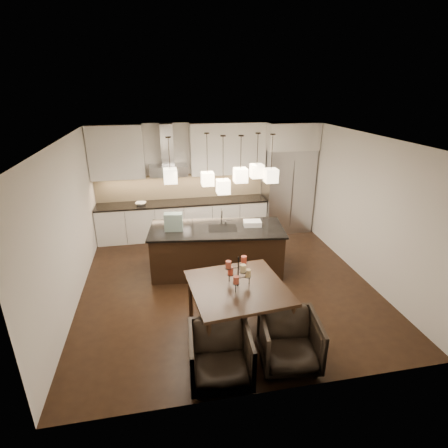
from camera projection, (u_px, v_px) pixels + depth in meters
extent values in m
cube|color=black|center=(226.00, 282.00, 6.96)|extent=(5.50, 5.50, 0.02)
cube|color=white|center=(226.00, 138.00, 5.91)|extent=(5.50, 5.50, 0.02)
cube|color=silver|center=(205.00, 179.00, 8.95)|extent=(5.50, 0.02, 2.80)
cube|color=silver|center=(274.00, 299.00, 3.92)|extent=(5.50, 0.02, 2.80)
cube|color=silver|center=(68.00, 226.00, 5.95)|extent=(0.02, 5.50, 2.80)
cube|color=silver|center=(362.00, 206.00, 6.92)|extent=(0.02, 5.50, 2.80)
cube|color=#B7B7BA|center=(287.00, 190.00, 9.10)|extent=(1.20, 0.72, 2.15)
cube|color=silver|center=(291.00, 136.00, 8.58)|extent=(1.26, 0.72, 0.65)
cube|color=silver|center=(183.00, 220.00, 8.90)|extent=(4.21, 0.62, 0.88)
cube|color=black|center=(183.00, 202.00, 8.73)|extent=(4.21, 0.66, 0.04)
cube|color=beige|center=(181.00, 186.00, 8.88)|extent=(4.21, 0.02, 0.63)
cube|color=silver|center=(116.00, 152.00, 8.12)|extent=(1.25, 0.35, 1.25)
cube|color=silver|center=(228.00, 149.00, 8.59)|extent=(1.85, 0.35, 1.25)
cube|color=#B7B7BA|center=(169.00, 170.00, 8.42)|extent=(0.90, 0.52, 0.24)
cube|color=#B7B7BA|center=(167.00, 144.00, 8.29)|extent=(0.30, 0.28, 0.96)
imported|color=silver|center=(141.00, 204.00, 8.48)|extent=(0.30, 0.30, 0.06)
cube|color=black|center=(217.00, 250.00, 7.21)|extent=(2.72, 1.37, 0.92)
cube|color=black|center=(217.00, 229.00, 7.03)|extent=(2.81, 1.46, 0.04)
cube|color=#1A4A39|center=(174.00, 222.00, 6.86)|extent=(0.38, 0.23, 0.35)
cube|color=silver|center=(252.00, 223.00, 7.13)|extent=(0.38, 0.29, 0.10)
cylinder|color=#DBC388|center=(248.00, 273.00, 5.20)|extent=(0.09, 0.09, 0.11)
cylinder|color=#D74C35|center=(230.00, 271.00, 5.26)|extent=(0.09, 0.09, 0.11)
cylinder|color=#B04C38|center=(236.00, 280.00, 5.02)|extent=(0.09, 0.09, 0.11)
cylinder|color=#D74C35|center=(244.00, 260.00, 5.22)|extent=(0.09, 0.09, 0.11)
cylinder|color=#B04C38|center=(228.00, 265.00, 5.08)|extent=(0.09, 0.09, 0.11)
cylinder|color=#DBC388|center=(243.00, 268.00, 4.97)|extent=(0.09, 0.09, 0.11)
imported|color=black|center=(220.00, 356.00, 4.53)|extent=(0.85, 0.87, 0.75)
imported|color=black|center=(289.00, 341.00, 4.79)|extent=(0.89, 0.91, 0.74)
cube|color=beige|center=(170.00, 176.00, 6.35)|extent=(0.24, 0.24, 0.26)
cube|color=beige|center=(208.00, 179.00, 6.92)|extent=(0.24, 0.24, 0.26)
cube|color=beige|center=(240.00, 175.00, 6.55)|extent=(0.24, 0.24, 0.26)
cube|color=beige|center=(257.00, 171.00, 6.85)|extent=(0.24, 0.24, 0.26)
cube|color=beige|center=(271.00, 176.00, 6.74)|extent=(0.24, 0.24, 0.26)
cube|color=beige|center=(223.00, 187.00, 6.61)|extent=(0.24, 0.24, 0.26)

